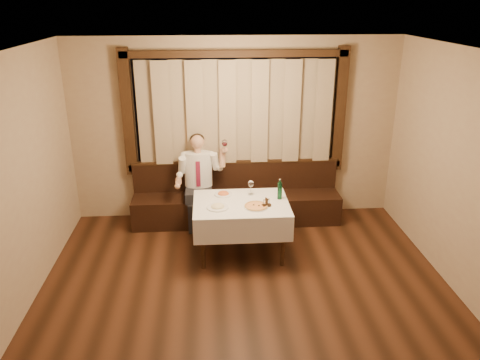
{
  "coord_description": "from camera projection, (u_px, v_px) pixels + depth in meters",
  "views": [
    {
      "loc": [
        -0.41,
        -3.97,
        3.31
      ],
      "look_at": [
        0.0,
        1.9,
        1.0
      ],
      "focal_mm": 35.0,
      "sensor_mm": 36.0,
      "label": 1
    }
  ],
  "objects": [
    {
      "name": "banquette",
      "position": [
        236.0,
        202.0,
        7.34
      ],
      "size": [
        3.2,
        0.61,
        0.94
      ],
      "color": "black",
      "rests_on": "ground"
    },
    {
      "name": "cruet_caddy",
      "position": [
        266.0,
        204.0,
        6.09
      ],
      "size": [
        0.12,
        0.09,
        0.12
      ],
      "rotation": [
        0.0,
        0.0,
        0.37
      ],
      "color": "black",
      "rests_on": "dining_table"
    },
    {
      "name": "pasta_cream",
      "position": [
        218.0,
        205.0,
        6.05
      ],
      "size": [
        0.29,
        0.29,
        0.1
      ],
      "rotation": [
        0.0,
        0.0,
        -0.18
      ],
      "color": "white",
      "rests_on": "dining_table"
    },
    {
      "name": "pizza",
      "position": [
        256.0,
        206.0,
        6.09
      ],
      "size": [
        0.32,
        0.32,
        0.03
      ],
      "rotation": [
        0.0,
        0.0,
        0.05
      ],
      "color": "white",
      "rests_on": "dining_table"
    },
    {
      "name": "dining_table",
      "position": [
        241.0,
        210.0,
        6.27
      ],
      "size": [
        1.27,
        0.97,
        0.76
      ],
      "color": "black",
      "rests_on": "ground"
    },
    {
      "name": "seated_man",
      "position": [
        199.0,
        174.0,
        7.03
      ],
      "size": [
        0.78,
        0.59,
        1.42
      ],
      "color": "black",
      "rests_on": "ground"
    },
    {
      "name": "green_bottle",
      "position": [
        280.0,
        190.0,
        6.3
      ],
      "size": [
        0.06,
        0.06,
        0.29
      ],
      "rotation": [
        0.0,
        0.0,
        0.04
      ],
      "color": "#0F4726",
      "rests_on": "dining_table"
    },
    {
      "name": "room",
      "position": [
        246.0,
        169.0,
        5.28
      ],
      "size": [
        5.01,
        6.01,
        2.81
      ],
      "color": "black",
      "rests_on": "ground"
    },
    {
      "name": "pasta_red",
      "position": [
        223.0,
        192.0,
        6.46
      ],
      "size": [
        0.25,
        0.25,
        0.09
      ],
      "rotation": [
        0.0,
        0.0,
        0.42
      ],
      "color": "white",
      "rests_on": "dining_table"
    },
    {
      "name": "table_wine_glass",
      "position": [
        251.0,
        184.0,
        6.42
      ],
      "size": [
        0.08,
        0.08,
        0.21
      ],
      "rotation": [
        0.0,
        0.0,
        0.21
      ],
      "color": "white",
      "rests_on": "dining_table"
    }
  ]
}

